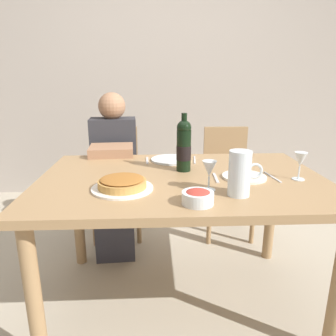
# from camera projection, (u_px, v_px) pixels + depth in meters

# --- Properties ---
(ground_plane) EXTENTS (8.00, 8.00, 0.00)m
(ground_plane) POSITION_uv_depth(u_px,v_px,m) (180.00, 298.00, 1.89)
(ground_plane) COLOR #B2A893
(back_wall) EXTENTS (8.00, 0.10, 2.80)m
(back_wall) POSITION_uv_depth(u_px,v_px,m) (166.00, 63.00, 3.34)
(back_wall) COLOR #A3998E
(back_wall) RESTS_ON ground
(dining_table) EXTENTS (1.50, 1.00, 0.76)m
(dining_table) POSITION_uv_depth(u_px,v_px,m) (182.00, 193.00, 1.70)
(dining_table) COLOR #9E7A51
(dining_table) RESTS_ON ground
(wine_bottle) EXTENTS (0.08, 0.08, 0.32)m
(wine_bottle) POSITION_uv_depth(u_px,v_px,m) (184.00, 146.00, 1.74)
(wine_bottle) COLOR black
(wine_bottle) RESTS_ON dining_table
(water_pitcher) EXTENTS (0.15, 0.10, 0.20)m
(water_pitcher) POSITION_uv_depth(u_px,v_px,m) (240.00, 176.00, 1.39)
(water_pitcher) COLOR silver
(water_pitcher) RESTS_ON dining_table
(baked_tart) EXTENTS (0.29, 0.29, 0.06)m
(baked_tart) POSITION_uv_depth(u_px,v_px,m) (122.00, 184.00, 1.48)
(baked_tart) COLOR white
(baked_tart) RESTS_ON dining_table
(salad_bowl) EXTENTS (0.13, 0.13, 0.06)m
(salad_bowl) POSITION_uv_depth(u_px,v_px,m) (198.00, 197.00, 1.31)
(salad_bowl) COLOR silver
(salad_bowl) RESTS_ON dining_table
(wine_glass_left_diner) EXTENTS (0.07, 0.07, 0.14)m
(wine_glass_left_diner) POSITION_uv_depth(u_px,v_px,m) (300.00, 161.00, 1.60)
(wine_glass_left_diner) COLOR silver
(wine_glass_left_diner) RESTS_ON dining_table
(wine_glass_right_diner) EXTENTS (0.07, 0.07, 0.14)m
(wine_glass_right_diner) POSITION_uv_depth(u_px,v_px,m) (209.00, 170.00, 1.45)
(wine_glass_right_diner) COLOR silver
(wine_glass_right_diner) RESTS_ON dining_table
(dinner_plate_left_setting) EXTENTS (0.25, 0.25, 0.01)m
(dinner_plate_left_setting) POSITION_uv_depth(u_px,v_px,m) (171.00, 160.00, 1.99)
(dinner_plate_left_setting) COLOR silver
(dinner_plate_left_setting) RESTS_ON dining_table
(dinner_plate_right_setting) EXTENTS (0.23, 0.23, 0.01)m
(dinner_plate_right_setting) POSITION_uv_depth(u_px,v_px,m) (244.00, 177.00, 1.65)
(dinner_plate_right_setting) COLOR silver
(dinner_plate_right_setting) RESTS_ON dining_table
(fork_left_setting) EXTENTS (0.02, 0.16, 0.00)m
(fork_left_setting) POSITION_uv_depth(u_px,v_px,m) (147.00, 160.00, 1.99)
(fork_left_setting) COLOR silver
(fork_left_setting) RESTS_ON dining_table
(knife_left_setting) EXTENTS (0.03, 0.18, 0.00)m
(knife_left_setting) POSITION_uv_depth(u_px,v_px,m) (195.00, 160.00, 2.00)
(knife_left_setting) COLOR silver
(knife_left_setting) RESTS_ON dining_table
(knife_right_setting) EXTENTS (0.03, 0.18, 0.00)m
(knife_right_setting) POSITION_uv_depth(u_px,v_px,m) (272.00, 177.00, 1.66)
(knife_right_setting) COLOR silver
(knife_right_setting) RESTS_ON dining_table
(spoon_right_setting) EXTENTS (0.02, 0.16, 0.00)m
(spoon_right_setting) POSITION_uv_depth(u_px,v_px,m) (216.00, 178.00, 1.65)
(spoon_right_setting) COLOR silver
(spoon_right_setting) RESTS_ON dining_table
(chair_left) EXTENTS (0.42, 0.42, 0.87)m
(chair_left) POSITION_uv_depth(u_px,v_px,m) (116.00, 174.00, 2.60)
(chair_left) COLOR #9E7A51
(chair_left) RESTS_ON ground
(diner_left) EXTENTS (0.35, 0.52, 1.16)m
(diner_left) POSITION_uv_depth(u_px,v_px,m) (114.00, 168.00, 2.34)
(diner_left) COLOR #2D2D33
(diner_left) RESTS_ON ground
(chair_right) EXTENTS (0.41, 0.41, 0.87)m
(chair_right) POSITION_uv_depth(u_px,v_px,m) (226.00, 174.00, 2.61)
(chair_right) COLOR #9E7A51
(chair_right) RESTS_ON ground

